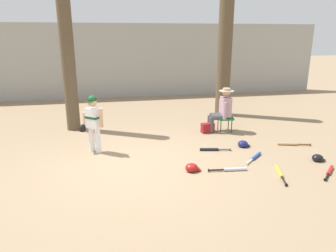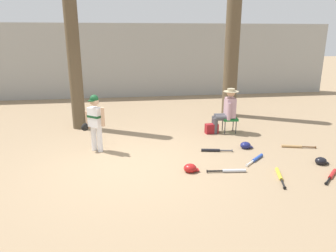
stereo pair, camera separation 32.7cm
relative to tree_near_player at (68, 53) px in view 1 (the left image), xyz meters
name	(u,v)px [view 1 (the left image)]	position (x,y,z in m)	size (l,w,h in m)	color
ground_plane	(132,166)	(1.36, -2.92, -2.09)	(60.00, 60.00, 0.00)	#937A5B
concrete_back_wall	(114,61)	(1.36, 4.55, -0.58)	(18.00, 0.36, 3.01)	#9E9E99
tree_near_player	(68,53)	(0.00, 0.00, 0.00)	(0.48, 0.48, 4.65)	brown
tree_behind_spectator	(225,45)	(4.70, 0.78, 0.15)	(0.61, 0.61, 5.06)	brown
young_ballplayer	(93,120)	(0.61, -1.97, -1.35)	(0.59, 0.41, 1.31)	white
folding_stool	(225,118)	(4.10, -1.04, -1.73)	(0.44, 0.44, 0.41)	#196B2D
seated_spectator	(222,109)	(4.00, -1.03, -1.45)	(0.67, 0.54, 1.20)	#47474C
handbag_beside_stool	(208,128)	(3.60, -1.07, -1.96)	(0.34, 0.18, 0.26)	maroon
bat_aluminum_silver	(232,169)	(3.27, -3.55, -2.06)	(0.76, 0.14, 0.07)	#B7BCC6
bat_red_barrel	(330,171)	(5.09, -4.01, -2.06)	(0.57, 0.55, 0.07)	red
bat_wood_tan	(290,144)	(5.23, -2.45, -2.06)	(0.76, 0.27, 0.07)	tan
bat_yellow_trainer	(280,173)	(4.11, -3.89, -2.06)	(0.31, 0.80, 0.07)	yellow
bat_black_composite	(212,149)	(3.25, -2.42, -2.06)	(0.71, 0.20, 0.07)	black
bat_blue_youth	(255,157)	(4.02, -3.04, -2.06)	(0.59, 0.54, 0.07)	#2347AD
batting_helmet_black	(318,158)	(5.24, -3.44, -2.02)	(0.28, 0.21, 0.16)	black
batting_helmet_navy	(243,144)	(4.06, -2.32, -2.02)	(0.29, 0.22, 0.17)	navy
batting_helmet_red	(192,168)	(2.50, -3.41, -2.02)	(0.30, 0.23, 0.17)	#A81919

